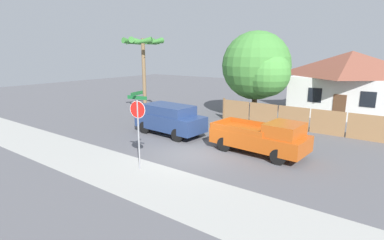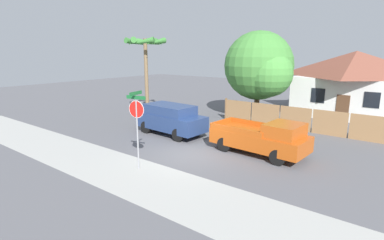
{
  "view_description": "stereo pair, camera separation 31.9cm",
  "coord_description": "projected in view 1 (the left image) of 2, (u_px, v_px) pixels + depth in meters",
  "views": [
    {
      "loc": [
        8.61,
        -11.59,
        5.09
      ],
      "look_at": [
        -0.43,
        0.68,
        1.6
      ],
      "focal_mm": 28.0,
      "sensor_mm": 36.0,
      "label": 1
    },
    {
      "loc": [
        8.87,
        -11.4,
        5.09
      ],
      "look_at": [
        -0.43,
        0.68,
        1.6
      ],
      "focal_mm": 28.0,
      "sensor_mm": 36.0,
      "label": 2
    }
  ],
  "objects": [
    {
      "name": "sidewalk_strip",
      "position": [
        139.0,
        177.0,
        12.39
      ],
      "size": [
        36.0,
        3.2,
        0.01
      ],
      "color": "#A3A39E",
      "rests_on": "ground"
    },
    {
      "name": "red_suv",
      "position": [
        170.0,
        119.0,
        18.64
      ],
      "size": [
        4.68,
        2.2,
        1.87
      ],
      "rotation": [
        0.0,
        0.0,
        -0.07
      ],
      "color": "navy",
      "rests_on": "ground"
    },
    {
      "name": "wooden_fence",
      "position": [
        310.0,
        120.0,
        19.26
      ],
      "size": [
        12.9,
        0.12,
        1.65
      ],
      "color": "#997047",
      "rests_on": "ground"
    },
    {
      "name": "stop_sign",
      "position": [
        138.0,
        117.0,
        12.78
      ],
      "size": [
        0.94,
        0.85,
        3.45
      ],
      "rotation": [
        0.0,
        0.0,
        0.22
      ],
      "color": "gray",
      "rests_on": "ground"
    },
    {
      "name": "orange_pickup",
      "position": [
        263.0,
        137.0,
        15.08
      ],
      "size": [
        4.93,
        2.34,
        1.77
      ],
      "rotation": [
        0.0,
        0.0,
        -0.07
      ],
      "color": "#B74C14",
      "rests_on": "ground"
    },
    {
      "name": "palm_tree",
      "position": [
        143.0,
        49.0,
        22.54
      ],
      "size": [
        3.0,
        3.22,
        6.14
      ],
      "color": "brown",
      "rests_on": "ground"
    },
    {
      "name": "oak_tree",
      "position": [
        258.0,
        67.0,
        22.43
      ],
      "size": [
        5.42,
        5.16,
        6.64
      ],
      "color": "brown",
      "rests_on": "ground"
    },
    {
      "name": "ground_plane",
      "position": [
        191.0,
        154.0,
        15.21
      ],
      "size": [
        80.0,
        80.0,
        0.0
      ],
      "primitive_type": "plane",
      "color": "#56565B"
    },
    {
      "name": "house",
      "position": [
        349.0,
        82.0,
        24.46
      ],
      "size": [
        8.64,
        7.02,
        5.16
      ],
      "color": "white",
      "rests_on": "ground"
    }
  ]
}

